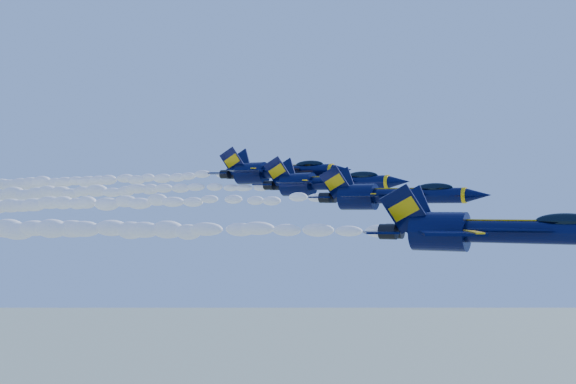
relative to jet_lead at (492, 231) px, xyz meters
The scene contains 8 objects.
jet_lead is the anchor object (origin of this frame).
smoke_trail_jet_lead 33.76m from the jet_lead, behind, with size 51.53×2.38×2.14m, color white.
jet_second 15.22m from the jet_lead, 138.27° to the left, with size 16.11×13.22×5.99m.
smoke_trail_jet_second 45.00m from the jet_lead, 167.20° to the left, with size 51.53×2.05×1.85m, color white.
jet_third 31.89m from the jet_lead, 137.73° to the left, with size 18.17×14.90×6.75m.
smoke_trail_jet_third 60.85m from the jet_lead, 159.54° to the left, with size 51.53×2.32×2.08m, color white.
jet_fourth 42.21m from the jet_lead, 141.71° to the left, with size 18.96×15.56×7.05m.
smoke_trail_jet_fourth 71.70m from the jet_lead, 158.79° to the left, with size 51.53×2.42×2.17m, color white.
Camera 1 is at (26.72, -60.51, 152.14)m, focal length 40.00 mm.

